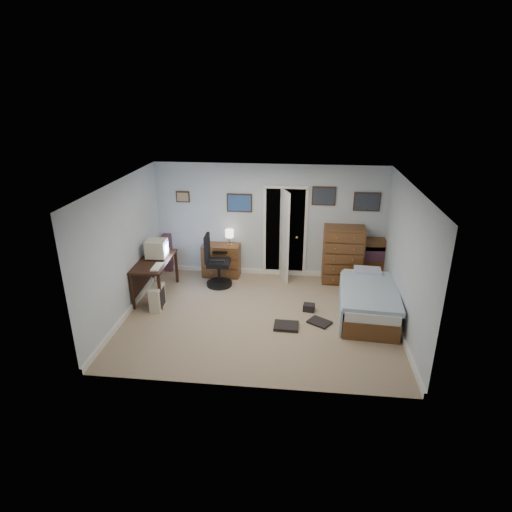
{
  "coord_description": "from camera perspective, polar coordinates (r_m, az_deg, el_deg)",
  "views": [
    {
      "loc": [
        0.68,
        -6.95,
        4.02
      ],
      "look_at": [
        -0.11,
        0.3,
        1.1
      ],
      "focal_mm": 30.0,
      "sensor_mm": 36.0,
      "label": 1
    }
  ],
  "objects": [
    {
      "name": "floor",
      "position": [
        8.06,
        0.53,
        -8.17
      ],
      "size": [
        5.0,
        4.0,
        0.02
      ],
      "primitive_type": "cube",
      "color": "#9E886D",
      "rests_on": "ground"
    },
    {
      "name": "computer_desk",
      "position": [
        8.87,
        -13.91,
        -1.58
      ],
      "size": [
        0.66,
        1.35,
        0.77
      ],
      "rotation": [
        0.0,
        0.0,
        0.03
      ],
      "color": "black",
      "rests_on": "floor"
    },
    {
      "name": "crt_monitor",
      "position": [
        8.83,
        -13.1,
        0.97
      ],
      "size": [
        0.41,
        0.38,
        0.37
      ],
      "rotation": [
        0.0,
        0.0,
        0.03
      ],
      "color": "beige",
      "rests_on": "computer_desk"
    },
    {
      "name": "keyboard",
      "position": [
        8.41,
        -13.05,
        -1.41
      ],
      "size": [
        0.17,
        0.41,
        0.02
      ],
      "primitive_type": "cube",
      "rotation": [
        0.0,
        0.0,
        0.03
      ],
      "color": "beige",
      "rests_on": "computer_desk"
    },
    {
      "name": "pc_tower",
      "position": [
        8.46,
        -13.03,
        -5.38
      ],
      "size": [
        0.22,
        0.44,
        0.46
      ],
      "rotation": [
        0.0,
        0.0,
        0.03
      ],
      "color": "beige",
      "rests_on": "floor"
    },
    {
      "name": "office_chair",
      "position": [
        9.12,
        -5.39,
        -1.37
      ],
      "size": [
        0.58,
        0.58,
        1.14
      ],
      "rotation": [
        0.0,
        0.0,
        0.05
      ],
      "color": "black",
      "rests_on": "floor"
    },
    {
      "name": "media_stack",
      "position": [
        10.03,
        -11.64,
        0.46
      ],
      "size": [
        0.18,
        0.18,
        0.88
      ],
      "primitive_type": "cube",
      "rotation": [
        0.0,
        0.0,
        -0.03
      ],
      "color": "maroon",
      "rests_on": "floor"
    },
    {
      "name": "low_dresser",
      "position": [
        9.61,
        -4.65,
        -0.57
      ],
      "size": [
        0.83,
        0.42,
        0.74
      ],
      "primitive_type": "cube",
      "rotation": [
        0.0,
        0.0,
        -0.01
      ],
      "color": "brown",
      "rests_on": "floor"
    },
    {
      "name": "table_lamp",
      "position": [
        9.36,
        -3.56,
        2.96
      ],
      "size": [
        0.19,
        0.19,
        0.36
      ],
      "rotation": [
        0.0,
        0.0,
        -0.01
      ],
      "color": "gold",
      "rests_on": "low_dresser"
    },
    {
      "name": "doorway",
      "position": [
        9.71,
        3.94,
        3.66
      ],
      "size": [
        0.96,
        1.12,
        2.05
      ],
      "color": "black",
      "rests_on": "floor"
    },
    {
      "name": "tall_dresser",
      "position": [
        9.38,
        11.51,
        0.16
      ],
      "size": [
        0.85,
        0.51,
        1.25
      ],
      "primitive_type": "cube",
      "rotation": [
        0.0,
        0.0,
        -0.01
      ],
      "color": "brown",
      "rests_on": "floor"
    },
    {
      "name": "headboard_bookcase",
      "position": [
        9.65,
        16.48,
        -0.41
      ],
      "size": [
        1.1,
        0.34,
        0.97
      ],
      "rotation": [
        0.0,
        0.0,
        0.06
      ],
      "color": "brown",
      "rests_on": "floor"
    },
    {
      "name": "bed",
      "position": [
        8.26,
        14.67,
        -5.75
      ],
      "size": [
        1.14,
        1.97,
        0.62
      ],
      "rotation": [
        0.0,
        0.0,
        -0.07
      ],
      "color": "brown",
      "rests_on": "floor"
    },
    {
      "name": "wall_posters",
      "position": [
        9.21,
        5.36,
        7.45
      ],
      "size": [
        4.38,
        0.04,
        0.6
      ],
      "color": "#331E11",
      "rests_on": "floor"
    },
    {
      "name": "floor_clutter",
      "position": [
        7.93,
        6.01,
        -8.44
      ],
      "size": [
        1.06,
        0.94,
        0.14
      ],
      "rotation": [
        0.0,
        0.0,
        0.04
      ],
      "color": "black",
      "rests_on": "floor"
    }
  ]
}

